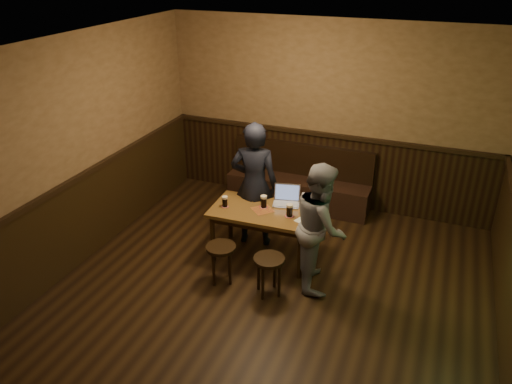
{
  "coord_description": "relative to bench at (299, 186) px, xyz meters",
  "views": [
    {
      "loc": [
        1.59,
        -4.0,
        3.65
      ],
      "look_at": [
        -0.41,
        1.05,
        0.97
      ],
      "focal_mm": 35.0,
      "sensor_mm": 36.0,
      "label": 1
    }
  ],
  "objects": [
    {
      "name": "pint_mid",
      "position": [
        -0.01,
        -1.53,
        0.46
      ],
      "size": [
        0.11,
        0.11,
        0.16
      ],
      "color": "#B41631",
      "rests_on": "pub_table"
    },
    {
      "name": "stool_right",
      "position": [
        0.34,
        -2.29,
        0.08
      ],
      "size": [
        0.41,
        0.41,
        0.49
      ],
      "rotation": [
        0.0,
        0.0,
        -0.16
      ],
      "color": "black",
      "rests_on": "ground"
    },
    {
      "name": "stool_left",
      "position": [
        -0.27,
        -2.26,
        0.08
      ],
      "size": [
        0.45,
        0.45,
        0.48
      ],
      "rotation": [
        0.0,
        0.0,
        -0.32
      ],
      "color": "black",
      "rests_on": "ground"
    },
    {
      "name": "pub_table",
      "position": [
        -0.0,
        -1.59,
        0.29
      ],
      "size": [
        1.31,
        0.78,
        0.69
      ],
      "rotation": [
        0.0,
        0.0,
        0.04
      ],
      "color": "brown",
      "rests_on": "ground"
    },
    {
      "name": "person_suit",
      "position": [
        -0.24,
        -1.28,
        0.54
      ],
      "size": [
        0.69,
        0.52,
        1.71
      ],
      "primitive_type": "imported",
      "rotation": [
        0.0,
        0.0,
        3.34
      ],
      "color": "black",
      "rests_on": "ground"
    },
    {
      "name": "room",
      "position": [
        0.35,
        -2.53,
        0.89
      ],
      "size": [
        5.04,
        6.04,
        2.84
      ],
      "color": "black",
      "rests_on": "ground"
    },
    {
      "name": "menu",
      "position": [
        0.57,
        -1.69,
        0.38
      ],
      "size": [
        0.26,
        0.22,
        0.0
      ],
      "primitive_type": "cube",
      "rotation": [
        0.0,
        0.0,
        -0.36
      ],
      "color": "silver",
      "rests_on": "pub_table"
    },
    {
      "name": "person_grey",
      "position": [
        0.81,
        -1.86,
        0.46
      ],
      "size": [
        0.79,
        0.89,
        1.54
      ],
      "primitive_type": "imported",
      "rotation": [
        0.0,
        0.0,
        1.89
      ],
      "color": "gray",
      "rests_on": "ground"
    },
    {
      "name": "bench",
      "position": [
        0.0,
        0.0,
        0.0
      ],
      "size": [
        2.2,
        0.5,
        0.95
      ],
      "color": "black",
      "rests_on": "ground"
    },
    {
      "name": "pint_right",
      "position": [
        0.36,
        -1.63,
        0.46
      ],
      "size": [
        0.11,
        0.11,
        0.17
      ],
      "color": "#B41631",
      "rests_on": "pub_table"
    },
    {
      "name": "laptop",
      "position": [
        0.22,
        -1.31,
        0.44
      ],
      "size": [
        0.38,
        0.33,
        0.23
      ],
      "rotation": [
        0.0,
        0.0,
        0.22
      ],
      "color": "silver",
      "rests_on": "pub_table"
    },
    {
      "name": "pint_left",
      "position": [
        -0.48,
        -1.69,
        0.45
      ],
      "size": [
        0.09,
        0.09,
        0.15
      ],
      "color": "#B41631",
      "rests_on": "pub_table"
    }
  ]
}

